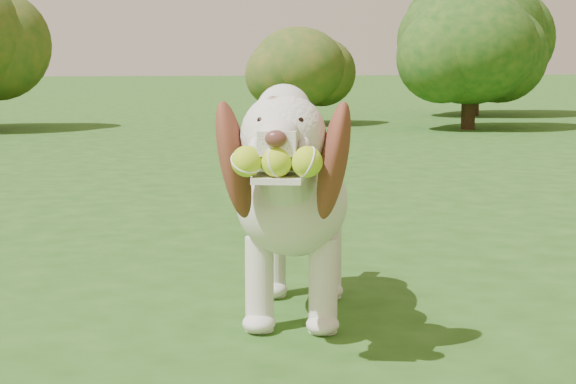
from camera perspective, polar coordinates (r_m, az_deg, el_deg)
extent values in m
plane|color=#224A15|center=(3.61, -4.55, -6.36)|extent=(80.00, 80.00, 0.00)
ellipsoid|color=silver|center=(3.34, 0.52, -0.54)|extent=(0.52, 0.76, 0.37)
ellipsoid|color=silver|center=(3.08, 0.16, -0.50)|extent=(0.43, 0.43, 0.35)
ellipsoid|color=silver|center=(3.58, 0.81, -0.13)|extent=(0.40, 0.40, 0.32)
cylinder|color=silver|center=(2.93, -0.05, 0.92)|extent=(0.25, 0.32, 0.28)
sphere|color=silver|center=(2.78, -0.29, 3.35)|extent=(0.31, 0.31, 0.25)
sphere|color=silver|center=(2.80, -0.25, 4.77)|extent=(0.20, 0.20, 0.16)
cube|color=silver|center=(2.64, -0.56, 2.99)|extent=(0.14, 0.17, 0.07)
ellipsoid|color=#592D28|center=(2.57, -0.72, 3.18)|extent=(0.07, 0.05, 0.05)
cube|color=silver|center=(2.64, -0.59, 0.81)|extent=(0.17, 0.19, 0.02)
ellipsoid|color=brown|center=(2.82, -3.23, 1.90)|extent=(0.19, 0.23, 0.39)
ellipsoid|color=brown|center=(2.79, 2.72, 1.85)|extent=(0.17, 0.26, 0.39)
cylinder|color=silver|center=(3.72, 0.97, 0.83)|extent=(0.11, 0.19, 0.14)
cylinder|color=silver|center=(3.16, -1.70, -5.47)|extent=(0.11, 0.11, 0.31)
cylinder|color=silver|center=(3.15, 2.09, -5.54)|extent=(0.11, 0.11, 0.31)
cylinder|color=silver|center=(3.61, -0.88, -3.77)|extent=(0.11, 0.11, 0.31)
cylinder|color=silver|center=(3.59, 2.44, -3.82)|extent=(0.11, 0.11, 0.31)
sphere|color=#B3D51B|center=(2.60, -2.46, 1.83)|extent=(0.10, 0.10, 0.09)
sphere|color=#B3D51B|center=(2.59, -0.67, 1.82)|extent=(0.10, 0.10, 0.09)
sphere|color=#B3D51B|center=(2.59, 1.12, 1.80)|extent=(0.10, 0.10, 0.09)
cylinder|color=#382314|center=(12.57, 0.60, 4.92)|extent=(0.13, 0.13, 0.41)
ellipsoid|color=#154114|center=(12.55, 0.60, 7.41)|extent=(1.23, 1.23, 1.04)
cylinder|color=#382314|center=(12.03, 10.63, 4.97)|extent=(0.17, 0.17, 0.55)
ellipsoid|color=#154114|center=(12.01, 10.73, 8.44)|extent=(1.64, 1.64, 1.39)
cylinder|color=#382314|center=(14.78, 10.85, 5.81)|extent=(0.22, 0.22, 0.70)
ellipsoid|color=#154114|center=(14.78, 10.95, 9.42)|extent=(2.10, 2.10, 1.78)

